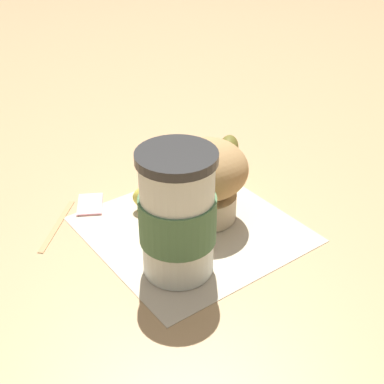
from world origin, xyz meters
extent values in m
plane|color=tan|center=(0.00, 0.00, 0.00)|extent=(3.00, 3.00, 0.00)
cube|color=beige|center=(0.00, 0.00, 0.00)|extent=(0.25, 0.25, 0.00)
cylinder|color=silver|center=(-0.05, 0.05, 0.07)|extent=(0.08, 0.08, 0.13)
cylinder|color=#2D2D2D|center=(-0.05, 0.05, 0.14)|extent=(0.08, 0.08, 0.01)
cylinder|color=#4C754C|center=(-0.05, 0.05, 0.07)|extent=(0.08, 0.08, 0.05)
cylinder|color=beige|center=(0.01, -0.03, 0.02)|extent=(0.07, 0.07, 0.03)
ellipsoid|color=#AD8451|center=(0.01, -0.03, 0.07)|extent=(0.10, 0.10, 0.07)
ellipsoid|color=#D6CC4C|center=(0.06, 0.02, 0.02)|extent=(0.06, 0.07, 0.04)
ellipsoid|color=#D6CC4C|center=(0.05, -0.04, 0.02)|extent=(0.04, 0.07, 0.04)
ellipsoid|color=#D6CC4C|center=(0.07, -0.10, 0.02)|extent=(0.06, 0.08, 0.04)
ellipsoid|color=brown|center=(0.12, -0.14, 0.02)|extent=(0.06, 0.06, 0.04)
cube|color=pink|center=(0.12, 0.08, 0.00)|extent=(0.06, 0.05, 0.01)
cube|color=tan|center=(0.10, 0.14, 0.00)|extent=(0.09, 0.08, 0.00)
camera|label=1|loc=(-0.44, 0.29, 0.39)|focal=50.00mm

